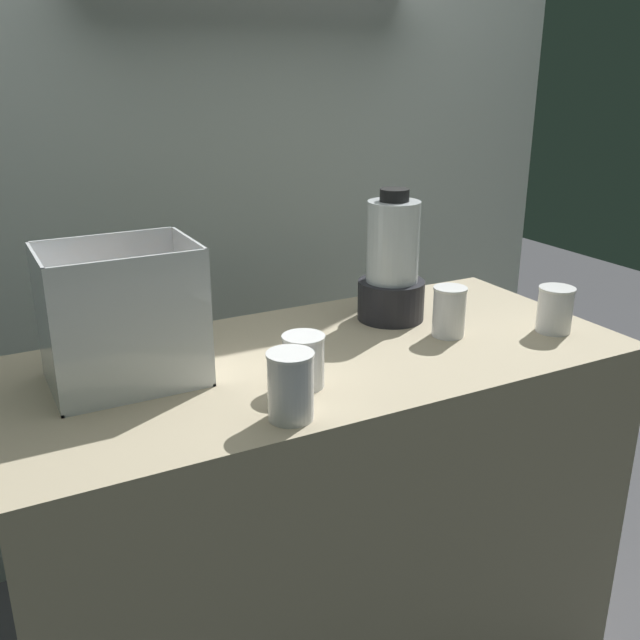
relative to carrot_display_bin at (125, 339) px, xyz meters
name	(u,v)px	position (x,y,z in m)	size (l,w,h in m)	color
counter	(320,523)	(0.41, -0.06, -0.54)	(1.40, 0.64, 0.90)	tan
back_wall_unit	(200,151)	(0.42, 0.71, 0.28)	(2.60, 0.24, 2.50)	silver
carrot_display_bin	(125,339)	(0.00, 0.00, 0.00)	(0.30, 0.22, 0.28)	white
blender_pitcher	(392,267)	(0.68, 0.07, 0.04)	(0.17, 0.17, 0.33)	black
juice_cup_carrot_far_left	(291,390)	(0.22, -0.31, -0.04)	(0.09, 0.09, 0.13)	white
juice_cup_carrot_left	(304,364)	(0.31, -0.19, -0.04)	(0.09, 0.09, 0.11)	white
juice_cup_carrot_middle	(449,315)	(0.74, -0.10, -0.04)	(0.08, 0.08, 0.12)	white
juice_cup_carrot_right	(555,312)	(0.98, -0.20, -0.04)	(0.09, 0.09, 0.11)	white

